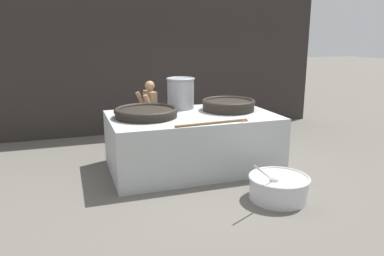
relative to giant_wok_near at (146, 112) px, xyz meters
The scene contains 9 objects.
ground_plane 1.37m from the giant_wok_near, ahead, with size 60.00×60.00×0.00m, color #666059.
back_wall 3.12m from the giant_wok_near, 74.41° to the left, with size 8.86×0.24×3.34m, color #2D2826.
hearth_platform 1.01m from the giant_wok_near, ahead, with size 2.96×1.81×1.00m.
giant_wok_near is the anchor object (origin of this frame).
giant_wok_far 1.61m from the giant_wok_near, ahead, with size 1.01×1.01×0.21m.
stock_pot 1.00m from the giant_wok_near, 35.11° to the left, with size 0.55×0.55×0.60m.
stirring_paddle 1.28m from the giant_wok_near, 41.95° to the right, with size 1.28×0.16×0.04m.
cook 1.38m from the giant_wok_near, 75.04° to the left, with size 0.39×0.57×1.48m.
prep_bowl_vegetables 2.56m from the giant_wok_near, 48.34° to the right, with size 1.09×0.91×0.73m.
Camera 1 is at (-2.12, -6.25, 2.39)m, focal length 35.00 mm.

